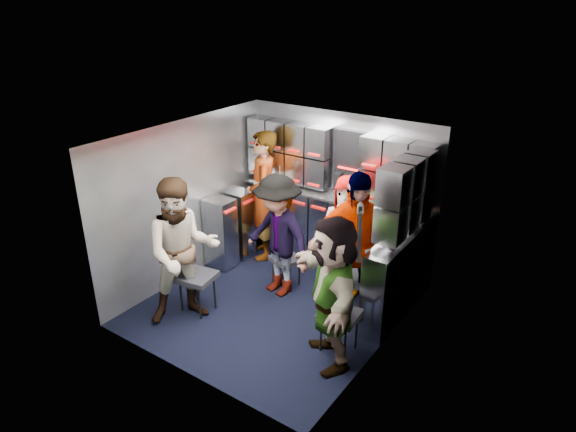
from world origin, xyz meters
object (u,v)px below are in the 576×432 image
Objects in this scene: jump_seat_near_right at (339,317)px; attendant_standing at (263,196)px; attendant_arc_c at (348,235)px; attendant_arc_b at (278,236)px; jump_seat_mid_right at (359,281)px; attendant_arc_d at (354,249)px; jump_seat_near_left at (197,279)px; jump_seat_mid_left at (286,260)px; attendant_arc_e at (332,292)px; jump_seat_center at (353,256)px; attendant_arc_a at (182,252)px.

attendant_standing reaches higher than jump_seat_near_right.
attendant_arc_b is at bearing -150.33° from attendant_arc_c.
jump_seat_mid_right is at bearing -53.59° from attendant_arc_c.
attendant_arc_d is (-0.18, 0.61, 0.49)m from jump_seat_near_right.
jump_seat_mid_left is (0.55, 1.06, -0.06)m from jump_seat_near_left.
attendant_standing reaches higher than attendant_arc_e.
jump_seat_near_left is at bearing -131.48° from attendant_arc_e.
attendant_arc_b is (-0.66, -0.73, 0.40)m from jump_seat_center.
attendant_standing is at bearing 149.60° from attendant_arc_b.
attendant_arc_c reaches higher than jump_seat_mid_left.
attendant_arc_c is 0.95× the size of attendant_arc_e.
attendant_arc_a is at bearing -113.78° from jump_seat_mid_left.
attendant_standing is at bearing -178.16° from jump_seat_center.
attendant_arc_e is (1.20, -0.76, 0.02)m from attendant_arc_b.
attendant_arc_a is 1.07× the size of attendant_arc_e.
attendant_arc_e reaches higher than jump_seat_center.
jump_seat_mid_right is 0.25× the size of attendant_arc_d.
jump_seat_mid_right is at bearing -13.03° from attendant_arc_a.
attendant_arc_c is at bearing 136.42° from jump_seat_mid_right.
attendant_standing reaches higher than jump_seat_near_left.
attendant_arc_a is 1.19m from attendant_arc_b.
attendant_arc_e is (0.54, -1.49, 0.43)m from jump_seat_center.
attendant_arc_d is at bearing -90.00° from jump_seat_mid_right.
jump_seat_near_right is at bearing 134.64° from attendant_arc_e.
jump_seat_mid_left is 0.27× the size of attendant_arc_e.
attendant_arc_d is (1.57, 0.91, 0.47)m from jump_seat_near_left.
jump_seat_near_right is at bearing -36.75° from attendant_arc_a.
attendant_arc_e is at bearing -70.12° from jump_seat_center.
jump_seat_mid_right is 1.11m from attendant_arc_b.
jump_seat_mid_left is 1.02m from jump_seat_mid_right.
jump_seat_near_right is at bearing -112.41° from attendant_arc_d.
attendant_arc_a is at bearing -164.70° from jump_seat_near_right.
jump_seat_center is 0.94m from attendant_arc_d.
jump_seat_near_left is 1.12× the size of jump_seat_mid_left.
attendant_standing is 1.02× the size of attendant_arc_d.
jump_seat_center is 0.27× the size of attendant_arc_e.
attendant_arc_a is 1.10× the size of attendant_arc_b.
attendant_arc_b reaches higher than attendant_arc_c.
attendant_arc_b is at bearing 10.67° from attendant_arc_a.
attendant_arc_e is (1.95, -1.45, -0.11)m from attendant_standing.
jump_seat_near_left is at bearing 171.11° from attendant_arc_d.
attendant_standing is (-1.77, 0.47, 0.52)m from jump_seat_mid_right.
jump_seat_near_right is at bearing -77.03° from jump_seat_mid_right.
jump_seat_near_right is at bearing -32.23° from jump_seat_mid_left.
jump_seat_near_left is 1.91m from jump_seat_mid_right.
jump_seat_center is at bearing 53.05° from jump_seat_near_left.
jump_seat_near_right is 0.25× the size of attendant_standing.
jump_seat_near_right is at bearing 18.57° from attendant_standing.
attendant_arc_a reaches higher than attendant_arc_c.
attendant_arc_a is at bearing -90.00° from jump_seat_near_left.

